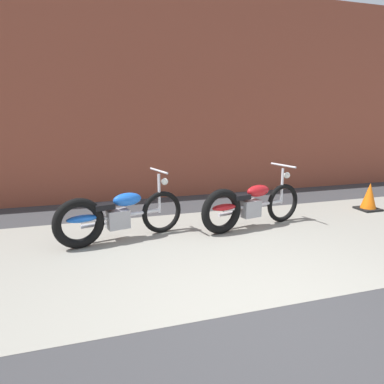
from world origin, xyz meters
name	(u,v)px	position (x,y,z in m)	size (l,w,h in m)	color
ground_plane	(268,309)	(0.00, 0.00, 0.00)	(80.00, 80.00, 0.00)	#38383A
sidewalk_slab	(207,246)	(0.00, 1.75, 0.00)	(36.00, 3.50, 0.01)	gray
brick_building_wall	(156,96)	(0.00, 5.20, 2.26)	(36.00, 0.50, 4.52)	brown
motorcycle_blue	(113,216)	(-1.27, 2.36, 0.40)	(1.97, 0.74, 1.03)	black
motorcycle_red	(246,205)	(0.88, 2.33, 0.40)	(1.98, 0.70, 1.03)	black
traffic_cone	(369,198)	(3.73, 2.68, 0.25)	(0.40, 0.40, 0.55)	orange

